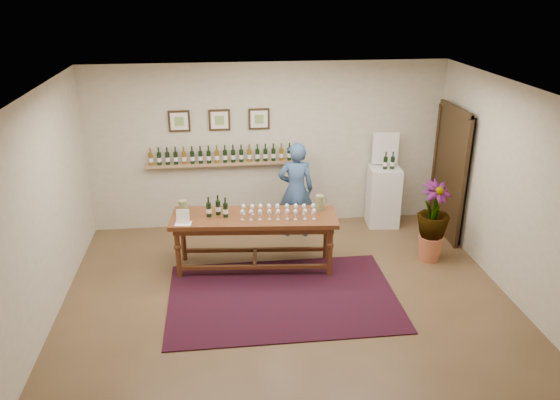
{
  "coord_description": "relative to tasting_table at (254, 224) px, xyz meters",
  "views": [
    {
      "loc": [
        -0.85,
        -6.34,
        4.0
      ],
      "look_at": [
        0.0,
        0.8,
        1.1
      ],
      "focal_mm": 35.0,
      "sensor_mm": 36.0,
      "label": 1
    }
  ],
  "objects": [
    {
      "name": "pedestal_bottles",
      "position": [
        2.38,
        1.27,
        0.46
      ],
      "size": [
        0.29,
        0.1,
        0.28
      ],
      "primitive_type": null,
      "rotation": [
        0.0,
        0.0,
        -0.08
      ],
      "color": "black",
      "rests_on": "display_pedestal"
    },
    {
      "name": "table_glasses",
      "position": [
        0.34,
        -0.08,
        0.21
      ],
      "size": [
        1.2,
        0.37,
        0.16
      ],
      "primitive_type": null,
      "rotation": [
        0.0,
        0.0,
        -0.09
      ],
      "color": "white",
      "rests_on": "tasting_table"
    },
    {
      "name": "pitcher_left",
      "position": [
        -1.01,
        0.16,
        0.24
      ],
      "size": [
        0.16,
        0.16,
        0.22
      ],
      "primitive_type": null,
      "rotation": [
        0.0,
        0.0,
        -0.16
      ],
      "color": "olive",
      "rests_on": "tasting_table"
    },
    {
      "name": "menu_card",
      "position": [
        -1.0,
        -0.15,
        0.23
      ],
      "size": [
        0.24,
        0.19,
        0.2
      ],
      "primitive_type": "cube",
      "rotation": [
        0.0,
        0.0,
        -0.11
      ],
      "color": "white",
      "rests_on": "tasting_table"
    },
    {
      "name": "display_pedestal",
      "position": [
        2.34,
        1.32,
        -0.2
      ],
      "size": [
        0.56,
        0.56,
        1.04
      ],
      "primitive_type": "cube",
      "rotation": [
        0.0,
        0.0,
        -0.08
      ],
      "color": "silver",
      "rests_on": "ground"
    },
    {
      "name": "ground",
      "position": [
        0.37,
        -0.87,
        -0.72
      ],
      "size": [
        6.0,
        6.0,
        0.0
      ],
      "primitive_type": "plane",
      "color": "brown",
      "rests_on": "ground"
    },
    {
      "name": "person",
      "position": [
        0.77,
        1.06,
        0.09
      ],
      "size": [
        0.61,
        0.42,
        1.61
      ],
      "primitive_type": "imported",
      "rotation": [
        0.0,
        0.0,
        3.08
      ],
      "color": "#375683",
      "rests_on": "ground"
    },
    {
      "name": "info_sign",
      "position": [
        2.36,
        1.46,
        0.62
      ],
      "size": [
        0.45,
        0.06,
        0.61
      ],
      "primitive_type": "cube",
      "rotation": [
        0.0,
        0.0,
        -0.08
      ],
      "color": "white",
      "rests_on": "display_pedestal"
    },
    {
      "name": "room_shell",
      "position": [
        2.48,
        0.99,
        0.4
      ],
      "size": [
        6.0,
        6.0,
        6.0
      ],
      "color": "beige",
      "rests_on": "ground"
    },
    {
      "name": "rug",
      "position": [
        0.31,
        -0.88,
        -0.71
      ],
      "size": [
        3.08,
        2.05,
        0.02
      ],
      "primitive_type": "cube",
      "rotation": [
        0.0,
        0.0,
        -0.0
      ],
      "color": "#460C0D",
      "rests_on": "ground"
    },
    {
      "name": "potted_plant",
      "position": [
        2.68,
        -0.06,
        -0.09
      ],
      "size": [
        0.74,
        0.74,
        1.08
      ],
      "rotation": [
        0.0,
        0.0,
        0.36
      ],
      "color": "#B35C3B",
      "rests_on": "ground"
    },
    {
      "name": "tasting_table",
      "position": [
        0.0,
        0.0,
        0.0
      ],
      "size": [
        2.45,
        0.97,
        0.85
      ],
      "rotation": [
        0.0,
        0.0,
        -0.09
      ],
      "color": "#461E11",
      "rests_on": "ground"
    },
    {
      "name": "table_bottles",
      "position": [
        -0.52,
        0.06,
        0.28
      ],
      "size": [
        0.31,
        0.21,
        0.3
      ],
      "primitive_type": null,
      "rotation": [
        0.0,
        0.0,
        -0.18
      ],
      "color": "black",
      "rests_on": "tasting_table"
    },
    {
      "name": "pitcher_right",
      "position": [
        0.98,
        0.1,
        0.24
      ],
      "size": [
        0.14,
        0.14,
        0.23
      ],
      "primitive_type": null,
      "rotation": [
        0.0,
        0.0,
        0.01
      ],
      "color": "olive",
      "rests_on": "tasting_table"
    }
  ]
}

